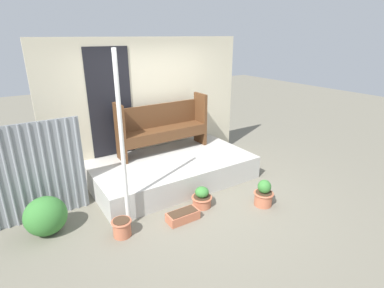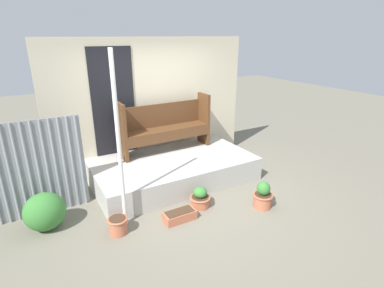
{
  "view_description": "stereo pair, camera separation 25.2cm",
  "coord_description": "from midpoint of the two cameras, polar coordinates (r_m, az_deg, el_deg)",
  "views": [
    {
      "loc": [
        -2.43,
        -3.72,
        2.64
      ],
      "look_at": [
        0.16,
        0.29,
        0.89
      ],
      "focal_mm": 28.0,
      "sensor_mm": 36.0,
      "label": 1
    },
    {
      "loc": [
        -2.21,
        -3.85,
        2.64
      ],
      "look_at": [
        0.16,
        0.29,
        0.89
      ],
      "focal_mm": 28.0,
      "sensor_mm": 36.0,
      "label": 2
    }
  ],
  "objects": [
    {
      "name": "bench",
      "position": [
        5.9,
        -3.93,
        3.8
      ],
      "size": [
        1.83,
        0.43,
        1.07
      ],
      "rotation": [
        0.0,
        0.0,
        0.02
      ],
      "color": "#54331C",
      "rests_on": "porch_slab"
    },
    {
      "name": "flower_pot_middle",
      "position": [
        4.91,
        3.05,
        -10.29
      ],
      "size": [
        0.34,
        0.34,
        0.34
      ],
      "color": "#B76647",
      "rests_on": "ground_plane"
    },
    {
      "name": "flower_pot_left",
      "position": [
        4.42,
        -12.3,
        -14.84
      ],
      "size": [
        0.29,
        0.29,
        0.25
      ],
      "color": "#B76647",
      "rests_on": "ground_plane"
    },
    {
      "name": "porch_slab",
      "position": [
        5.73,
        -2.3,
        -4.84
      ],
      "size": [
        2.95,
        1.66,
        0.44
      ],
      "color": "#B2AFA8",
      "rests_on": "ground_plane"
    },
    {
      "name": "flower_pot_right",
      "position": [
        5.04,
        14.76,
        -9.61
      ],
      "size": [
        0.33,
        0.33,
        0.45
      ],
      "color": "#B76647",
      "rests_on": "ground_plane"
    },
    {
      "name": "shrub_by_fence",
      "position": [
        4.76,
        -24.87,
        -11.63
      ],
      "size": [
        0.57,
        0.51,
        0.56
      ],
      "color": "#387A33",
      "rests_on": "ground_plane"
    },
    {
      "name": "house_wall",
      "position": [
        6.1,
        -6.54,
        7.43
      ],
      "size": [
        4.15,
        0.08,
        2.6
      ],
      "color": "beige",
      "rests_on": "ground_plane"
    },
    {
      "name": "support_post",
      "position": [
        4.09,
        -12.06,
        -0.2
      ],
      "size": [
        0.06,
        0.06,
        2.49
      ],
      "color": "white",
      "rests_on": "ground_plane"
    },
    {
      "name": "ground_plane",
      "position": [
        5.16,
        1.44,
        -10.57
      ],
      "size": [
        24.0,
        24.0,
        0.0
      ],
      "primitive_type": "plane",
      "color": "#706B5B"
    },
    {
      "name": "planter_box_rect",
      "position": [
        4.63,
        -0.78,
        -13.5
      ],
      "size": [
        0.49,
        0.23,
        0.15
      ],
      "color": "#B76647",
      "rests_on": "ground_plane"
    }
  ]
}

